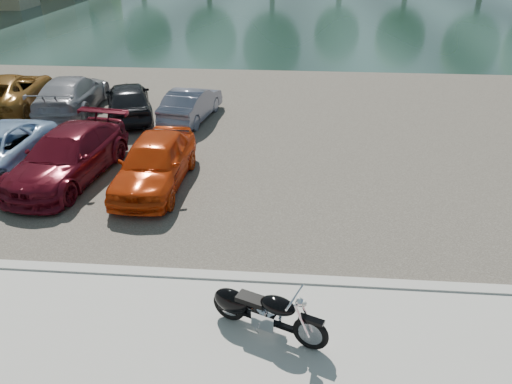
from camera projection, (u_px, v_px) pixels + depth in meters
The scene contains 11 objects.
ground at pixel (252, 351), 9.01m from camera, with size 200.00×200.00×0.00m, color #595447.
kerb at pixel (260, 279), 10.74m from camera, with size 60.00×0.30×0.14m, color #B8B5AD.
parking_lot at pixel (278, 131), 18.69m from camera, with size 60.00×18.00×0.04m, color #3D3831.
river at pixel (292, 14), 44.24m from camera, with size 120.00×40.00×0.00m, color #1B322D.
motorcycle at pixel (258, 310), 9.16m from camera, with size 2.22×1.13×1.05m.
car_3 at pixel (68, 156), 14.84m from camera, with size 2.04×5.01×1.45m, color #5D0D1A.
car_4 at pixel (155, 162), 14.40m from camera, with size 1.76×4.36×1.49m, color red.
car_6 at pixel (9, 92), 20.55m from camera, with size 2.47×5.36×1.49m, color #945F22.
car_7 at pixel (72, 94), 20.38m from camera, with size 2.05×5.05×1.46m, color #98979F.
car_8 at pixel (129, 100), 19.71m from camera, with size 1.70×4.22×1.44m, color black.
car_9 at pixel (191, 104), 19.54m from camera, with size 1.33×3.82×1.26m, color slate.
Camera 1 is at (0.61, -6.59, 6.76)m, focal length 35.00 mm.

